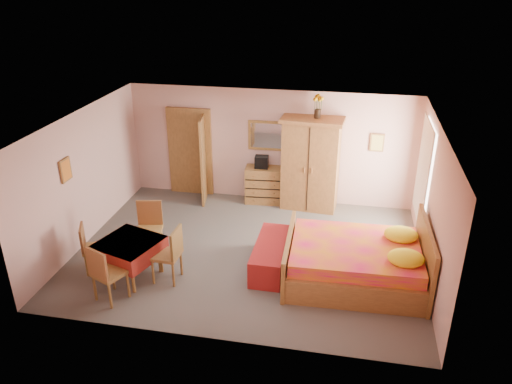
% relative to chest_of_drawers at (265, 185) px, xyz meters
% --- Properties ---
extents(floor, '(6.50, 6.50, 0.00)m').
position_rel_chest_of_drawers_xyz_m(floor, '(0.07, -2.28, -0.43)').
color(floor, '#615D55').
rests_on(floor, ground).
extents(ceiling, '(6.50, 6.50, 0.00)m').
position_rel_chest_of_drawers_xyz_m(ceiling, '(0.07, -2.28, 2.17)').
color(ceiling, brown).
rests_on(ceiling, wall_back).
extents(wall_back, '(6.50, 0.10, 2.60)m').
position_rel_chest_of_drawers_xyz_m(wall_back, '(0.07, 0.22, 0.87)').
color(wall_back, '#CFA096').
rests_on(wall_back, floor).
extents(wall_front, '(6.50, 0.10, 2.60)m').
position_rel_chest_of_drawers_xyz_m(wall_front, '(0.07, -4.78, 0.87)').
color(wall_front, '#CFA096').
rests_on(wall_front, floor).
extents(wall_left, '(0.10, 5.00, 2.60)m').
position_rel_chest_of_drawers_xyz_m(wall_left, '(-3.18, -2.28, 0.87)').
color(wall_left, '#CFA096').
rests_on(wall_left, floor).
extents(wall_right, '(0.10, 5.00, 2.60)m').
position_rel_chest_of_drawers_xyz_m(wall_right, '(3.32, -2.28, 0.87)').
color(wall_right, '#CFA096').
rests_on(wall_right, floor).
extents(doorway, '(1.06, 0.12, 2.15)m').
position_rel_chest_of_drawers_xyz_m(doorway, '(-1.83, 0.19, 0.60)').
color(doorway, '#9E6B35').
rests_on(doorway, floor).
extents(window, '(0.08, 1.40, 1.95)m').
position_rel_chest_of_drawers_xyz_m(window, '(3.28, -1.08, 1.02)').
color(window, white).
rests_on(window, wall_right).
extents(picture_left, '(0.04, 0.32, 0.42)m').
position_rel_chest_of_drawers_xyz_m(picture_left, '(-3.15, -2.88, 1.27)').
color(picture_left, orange).
rests_on(picture_left, wall_left).
extents(picture_back, '(0.30, 0.04, 0.40)m').
position_rel_chest_of_drawers_xyz_m(picture_back, '(2.42, 0.19, 1.12)').
color(picture_back, '#D8BF59').
rests_on(picture_back, wall_back).
extents(chest_of_drawers, '(0.93, 0.52, 0.85)m').
position_rel_chest_of_drawers_xyz_m(chest_of_drawers, '(0.00, 0.00, 0.00)').
color(chest_of_drawers, olive).
rests_on(chest_of_drawers, floor).
extents(wall_mirror, '(0.87, 0.06, 0.69)m').
position_rel_chest_of_drawers_xyz_m(wall_mirror, '(0.00, 0.21, 1.12)').
color(wall_mirror, silver).
rests_on(wall_mirror, wall_back).
extents(stereo, '(0.31, 0.24, 0.28)m').
position_rel_chest_of_drawers_xyz_m(stereo, '(-0.09, -0.01, 0.57)').
color(stereo, black).
rests_on(stereo, chest_of_drawers).
extents(floor_lamp, '(0.26, 0.26, 1.86)m').
position_rel_chest_of_drawers_xyz_m(floor_lamp, '(0.54, 0.09, 0.51)').
color(floor_lamp, black).
rests_on(floor_lamp, floor).
extents(wardrobe, '(1.39, 0.79, 2.10)m').
position_rel_chest_of_drawers_xyz_m(wardrobe, '(1.03, -0.08, 0.62)').
color(wardrobe, '#9F6835').
rests_on(wardrobe, floor).
extents(sunflower_vase, '(0.21, 0.21, 0.51)m').
position_rel_chest_of_drawers_xyz_m(sunflower_vase, '(1.12, -0.05, 1.92)').
color(sunflower_vase, gold).
rests_on(sunflower_vase, wardrobe).
extents(bed, '(2.47, 1.97, 1.12)m').
position_rel_chest_of_drawers_xyz_m(bed, '(2.08, -2.80, 0.13)').
color(bed, '#E21657').
rests_on(bed, floor).
extents(bench, '(0.57, 1.51, 0.50)m').
position_rel_chest_of_drawers_xyz_m(bench, '(0.59, -2.71, -0.17)').
color(bench, maroon).
rests_on(bench, floor).
extents(dining_table, '(1.22, 1.22, 0.71)m').
position_rel_chest_of_drawers_xyz_m(dining_table, '(-1.79, -3.47, -0.07)').
color(dining_table, maroon).
rests_on(dining_table, floor).
extents(chair_south, '(0.62, 0.62, 1.03)m').
position_rel_chest_of_drawers_xyz_m(chair_south, '(-1.83, -4.15, 0.09)').
color(chair_south, olive).
rests_on(chair_south, floor).
extents(chair_north, '(0.56, 0.56, 1.04)m').
position_rel_chest_of_drawers_xyz_m(chair_north, '(-1.74, -2.71, 0.09)').
color(chair_north, '#AA7D39').
rests_on(chair_north, floor).
extents(chair_west, '(0.55, 0.55, 0.92)m').
position_rel_chest_of_drawers_xyz_m(chair_west, '(-2.48, -3.40, 0.03)').
color(chair_west, '#AB7C3A').
rests_on(chair_west, floor).
extents(chair_east, '(0.48, 0.48, 1.02)m').
position_rel_chest_of_drawers_xyz_m(chair_east, '(-1.13, -3.44, 0.08)').
color(chair_east, olive).
rests_on(chair_east, floor).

